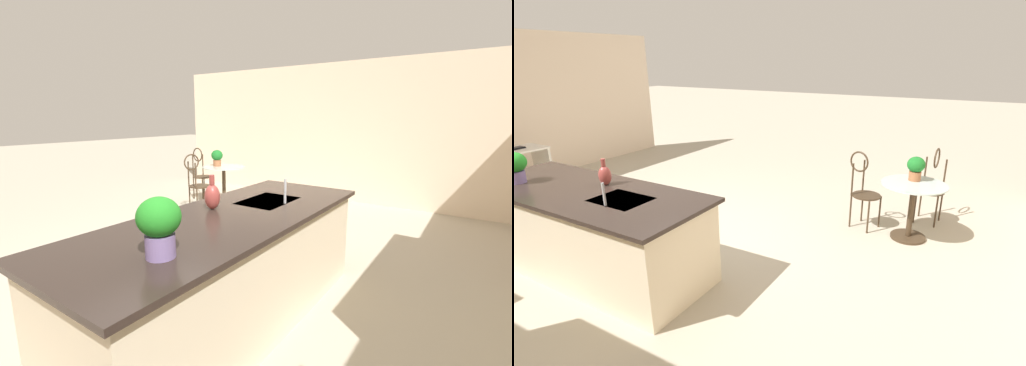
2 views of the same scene
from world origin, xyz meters
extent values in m
plane|color=#B2A893|center=(0.00, 0.00, 0.00)|extent=(40.00, 40.00, 0.00)
cube|color=beige|center=(-4.26, 0.00, 1.35)|extent=(0.12, 7.80, 2.70)
cube|color=beige|center=(0.30, 0.85, 0.44)|extent=(2.70, 0.96, 0.88)
cube|color=#2D231E|center=(0.30, 0.85, 0.90)|extent=(2.80, 1.06, 0.04)
cube|color=#B2B5BA|center=(-0.25, 0.85, 0.91)|extent=(0.56, 0.40, 0.03)
cylinder|color=#3D2D1E|center=(-2.57, -1.61, 0.01)|extent=(0.44, 0.44, 0.03)
cylinder|color=#3D2D1E|center=(-2.57, -1.61, 0.38)|extent=(0.07, 0.07, 0.69)
cylinder|color=#B2C6C1|center=(-2.57, -1.61, 0.73)|extent=(0.80, 0.80, 0.01)
cylinder|color=#3D2D1E|center=(-2.83, -2.12, 0.23)|extent=(0.03, 0.03, 0.45)
cylinder|color=#3D2D1E|center=(-2.55, -2.15, 0.23)|extent=(0.03, 0.03, 0.45)
cylinder|color=#3D2D1E|center=(-2.86, -2.40, 0.23)|extent=(0.03, 0.03, 0.45)
cylinder|color=#3D2D1E|center=(-2.58, -2.43, 0.23)|extent=(0.03, 0.03, 0.45)
cylinder|color=#3D2D1E|center=(-2.71, -2.27, 0.46)|extent=(0.42, 0.42, 0.02)
cylinder|color=#3D2D1E|center=(-2.85, -2.41, 0.68)|extent=(0.03, 0.03, 0.45)
cylinder|color=#3D2D1E|center=(-2.59, -2.43, 0.68)|extent=(0.03, 0.03, 0.45)
torus|color=#3D2D1E|center=(-2.72, -2.42, 0.90)|extent=(0.06, 0.28, 0.28)
cylinder|color=#3D2D1E|center=(-2.16, -1.76, 0.23)|extent=(0.03, 0.03, 0.45)
cylinder|color=#3D2D1E|center=(-2.07, -1.49, 0.23)|extent=(0.03, 0.03, 0.45)
cylinder|color=#3D2D1E|center=(-1.89, -1.84, 0.23)|extent=(0.03, 0.03, 0.45)
cylinder|color=#3D2D1E|center=(-1.81, -1.58, 0.23)|extent=(0.03, 0.03, 0.45)
cylinder|color=#3D2D1E|center=(-1.98, -1.67, 0.46)|extent=(0.48, 0.48, 0.02)
cylinder|color=#3D2D1E|center=(-1.88, -1.84, 0.68)|extent=(0.03, 0.03, 0.45)
cylinder|color=#3D2D1E|center=(-1.80, -1.59, 0.68)|extent=(0.03, 0.03, 0.45)
torus|color=#3D2D1E|center=(-1.84, -1.71, 0.90)|extent=(0.28, 0.11, 0.28)
cylinder|color=#B2B5BA|center=(-0.25, 1.03, 1.03)|extent=(0.02, 0.02, 0.22)
cylinder|color=#9E603D|center=(-2.55, -1.75, 0.80)|extent=(0.15, 0.15, 0.12)
ellipsoid|color=#1B6E25|center=(-2.55, -1.75, 0.95)|extent=(0.22, 0.22, 0.20)
cylinder|color=#7A669E|center=(1.15, 1.04, 0.99)|extent=(0.16, 0.16, 0.13)
ellipsoid|color=#238724|center=(1.15, 1.04, 1.15)|extent=(0.24, 0.24, 0.22)
ellipsoid|color=#993D38|center=(0.25, 0.62, 1.02)|extent=(0.13, 0.13, 0.21)
cylinder|color=#993D38|center=(0.25, 0.62, 1.17)|extent=(0.04, 0.04, 0.08)
camera|label=1|loc=(2.30, 2.46, 1.68)|focal=23.74mm
camera|label=2|loc=(-3.19, 3.17, 2.23)|focal=26.80mm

